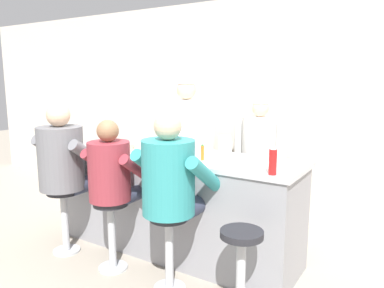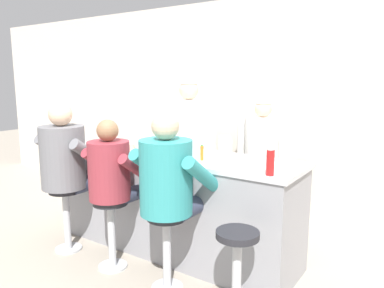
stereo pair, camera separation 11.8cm
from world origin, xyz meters
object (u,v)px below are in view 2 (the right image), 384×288
Objects in this scene: mustard_bottle_yellow at (179,149)px; breakfast_plate at (123,146)px; coffee_mug_tan at (132,148)px; diner_seated_teal at (169,181)px; cup_stack_steel at (174,137)px; diner_seated_grey at (66,160)px; water_pitcher_clear at (225,146)px; diner_seated_maroon at (112,175)px; empty_stool_round at (237,260)px; cereal_bowl at (158,148)px; cook_in_whites_far at (262,153)px; hot_sauce_bottle_orange at (202,153)px; ketchup_bottle_red at (270,160)px; cook_in_whites_near at (189,141)px.

mustard_bottle_yellow is 0.94× the size of breakfast_plate.
diner_seated_teal reaches higher than coffee_mug_tan.
coffee_mug_tan is at bearing -155.63° from cup_stack_steel.
cup_stack_steel is 0.21× the size of diner_seated_grey.
diner_seated_maroon is at bearing -135.50° from water_pitcher_clear.
diner_seated_teal reaches higher than empty_stool_round.
coffee_mug_tan is 0.45m from cup_stack_steel.
cup_stack_steel is at bearing -4.38° from cereal_bowl.
cook_in_whites_far is at bearing 55.73° from coffee_mug_tan.
breakfast_plate is 0.29m from coffee_mug_tan.
coffee_mug_tan is 0.87m from diner_seated_teal.
cook_in_whites_far reaches higher than diner_seated_grey.
hot_sauce_bottle_orange is 1.04m from breakfast_plate.
mustard_bottle_yellow is at bearing 29.85° from diner_seated_maroon.
diner_seated_teal is at bearing -56.69° from cup_stack_steel.
mustard_bottle_yellow is 0.38m from diner_seated_teal.
cook_in_whites_far is at bearing 49.96° from diner_seated_grey.
cup_stack_steel is at bearing -160.96° from water_pitcher_clear.
diner_seated_maroon is at bearing -54.95° from breakfast_plate.
diner_seated_grey is 0.65m from diner_seated_maroon.
hot_sauce_bottle_orange is 0.09× the size of cook_in_whites_far.
cook_in_whites_far reaches higher than cereal_bowl.
ketchup_bottle_red is 1.43m from diner_seated_maroon.
cereal_bowl is at bearing 168.22° from ketchup_bottle_red.
water_pitcher_clear is 0.71m from cereal_bowl.
ketchup_bottle_red is at bearing 0.61° from mustard_bottle_yellow.
cook_in_whites_near is at bearing 90.96° from diner_seated_maroon.
coffee_mug_tan is at bearing -29.28° from breakfast_plate.
ketchup_bottle_red is 1.69m from cook_in_whites_near.
diner_seated_maroon is at bearing -89.04° from cook_in_whites_near.
coffee_mug_tan is (-0.87, -0.34, -0.06)m from water_pitcher_clear.
coffee_mug_tan is 0.09× the size of diner_seated_maroon.
hot_sauce_bottle_orange reaches higher than breakfast_plate.
cook_in_whites_far reaches higher than diner_seated_teal.
empty_stool_round is at bearing -1.40° from diner_seated_maroon.
cup_stack_steel reaches higher than cereal_bowl.
empty_stool_round is (1.29, -0.03, -0.44)m from diner_seated_maroon.
diner_seated_teal reaches higher than cup_stack_steel.
diner_seated_grey reaches higher than coffee_mug_tan.
empty_stool_round is at bearing -26.74° from cereal_bowl.
cereal_bowl is 1.11× the size of coffee_mug_tan.
diner_seated_teal is (1.02, -0.53, -0.10)m from breakfast_plate.
hot_sauce_bottle_orange is 0.55× the size of breakfast_plate.
cup_stack_steel reaches higher than water_pitcher_clear.
cup_stack_steel is 1.10m from diner_seated_grey.
diner_seated_teal is (0.11, -0.30, -0.20)m from mustard_bottle_yellow.
coffee_mug_tan is (-0.18, -0.20, 0.01)m from cereal_bowl.
ketchup_bottle_red reaches higher than water_pitcher_clear.
diner_seated_grey is (-1.39, -0.73, -0.18)m from water_pitcher_clear.
breakfast_plate is 1.57m from cook_in_whites_far.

